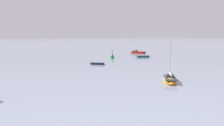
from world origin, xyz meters
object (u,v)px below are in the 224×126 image
object	(u,v)px
sailboat_moored_0	(170,80)
rowboat_moored_0	(143,57)
rowboat_moored_2	(97,64)
channel_buoy	(112,56)
motorboat_moored_2	(136,52)

from	to	relation	value
sailboat_moored_0	rowboat_moored_0	bearing A→B (deg)	6.99
rowboat_moored_0	rowboat_moored_2	size ratio (longest dim) A/B	1.31
sailboat_moored_0	rowboat_moored_2	bearing A→B (deg)	37.76
rowboat_moored_2	channel_buoy	size ratio (longest dim) A/B	1.35
channel_buoy	rowboat_moored_2	bearing A→B (deg)	-137.00
channel_buoy	sailboat_moored_0	bearing A→B (deg)	-111.02
rowboat_moored_0	motorboat_moored_2	distance (m)	14.91
sailboat_moored_0	motorboat_moored_2	world-z (taller)	sailboat_moored_0
rowboat_moored_0	channel_buoy	size ratio (longest dim) A/B	1.77
rowboat_moored_0	rowboat_moored_2	distance (m)	19.80
sailboat_moored_0	motorboat_moored_2	size ratio (longest dim) A/B	1.09
motorboat_moored_2	channel_buoy	bearing A→B (deg)	99.17
motorboat_moored_2	channel_buoy	world-z (taller)	channel_buoy
motorboat_moored_2	rowboat_moored_2	bearing A→B (deg)	103.92
rowboat_moored_2	motorboat_moored_2	distance (m)	32.99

